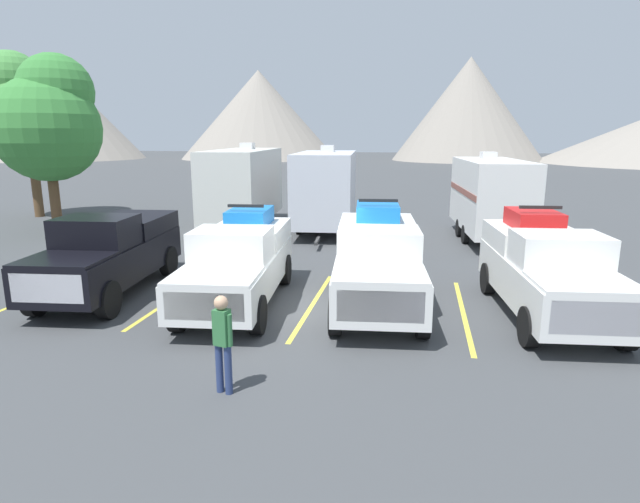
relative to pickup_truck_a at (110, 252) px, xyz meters
name	(u,v)px	position (x,y,z in m)	size (l,w,h in m)	color
ground_plane	(309,310)	(5.82, -0.54, -1.17)	(240.00, 240.00, 0.00)	#3F4244
pickup_truck_a	(110,252)	(0.00, 0.00, 0.00)	(2.61, 5.99, 2.26)	black
pickup_truck_b	(240,259)	(3.88, -0.18, -0.01)	(2.58, 6.02, 2.51)	white
pickup_truck_c	(378,259)	(7.47, 0.21, 0.07)	(2.66, 5.82, 2.70)	white
pickup_truck_d	(546,267)	(11.59, 0.25, 0.03)	(2.65, 5.73, 2.61)	white
lot_stripe_a	(54,288)	(-1.89, -0.04, -1.16)	(0.12, 5.50, 0.01)	gold
lot_stripe_b	(177,296)	(1.96, -0.04, -1.16)	(0.12, 5.50, 0.01)	gold
lot_stripe_c	(313,304)	(5.82, -0.04, -1.16)	(0.12, 5.50, 0.01)	gold
lot_stripe_d	(463,313)	(9.67, -0.04, -1.16)	(0.12, 5.50, 0.01)	gold
lot_stripe_e	(630,323)	(13.52, -0.04, -1.16)	(0.12, 5.50, 0.01)	gold
camper_trailer_a	(243,185)	(0.41, 10.31, 0.93)	(3.03, 8.41, 3.99)	silver
camper_trailer_b	(326,187)	(4.31, 10.39, 0.88)	(3.04, 7.64, 3.89)	silver
camper_trailer_c	(491,195)	(11.42, 9.60, 0.76)	(2.87, 7.58, 3.66)	white
person_a	(223,338)	(5.26, -5.04, -0.15)	(0.38, 0.26, 1.76)	navy
tree_a	(49,120)	(-7.60, 7.96, 3.85)	(4.59, 4.59, 7.84)	brown
tree_b	(24,105)	(-11.92, 11.76, 4.71)	(4.34, 4.34, 8.56)	brown
mountain_ridge	(345,117)	(-4.36, 78.06, 6.12)	(141.75, 42.08, 17.27)	gray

